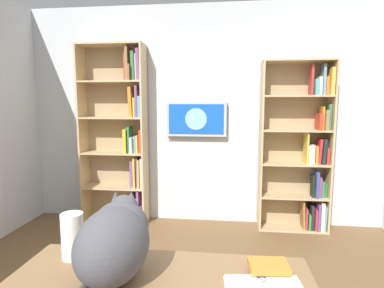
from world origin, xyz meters
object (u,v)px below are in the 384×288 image
(cat, at_px, (115,238))
(paper_towel_roll, at_px, (73,236))
(bookshelf_left, at_px, (303,152))
(wall_mounted_tv, at_px, (196,119))
(bookshelf_right, at_px, (122,137))
(desk_book_stack, at_px, (268,268))

(cat, height_order, paper_towel_roll, cat)
(bookshelf_left, distance_m, paper_towel_roll, 2.86)
(bookshelf_left, bearing_deg, paper_towel_roll, 54.92)
(wall_mounted_tv, bearing_deg, bookshelf_left, 176.22)
(paper_towel_roll, bearing_deg, wall_mounted_tv, -98.72)
(bookshelf_right, distance_m, desk_book_stack, 2.84)
(bookshelf_right, height_order, cat, bookshelf_right)
(wall_mounted_tv, bearing_deg, paper_towel_roll, 81.28)
(wall_mounted_tv, bearing_deg, bookshelf_right, 5.15)
(bookshelf_left, bearing_deg, bookshelf_right, -0.02)
(bookshelf_left, bearing_deg, wall_mounted_tv, -3.78)
(bookshelf_left, xyz_separation_m, bookshelf_right, (2.20, -0.00, 0.15))
(bookshelf_left, distance_m, wall_mounted_tv, 1.33)
(bookshelf_right, bearing_deg, desk_book_stack, 122.40)
(bookshelf_left, height_order, cat, bookshelf_left)
(bookshelf_left, bearing_deg, desk_book_stack, 73.93)
(wall_mounted_tv, height_order, cat, wall_mounted_tv)
(cat, relative_size, paper_towel_roll, 2.46)
(wall_mounted_tv, relative_size, desk_book_stack, 3.91)
(paper_towel_roll, height_order, desk_book_stack, paper_towel_roll)
(cat, bearing_deg, bookshelf_left, -118.91)
(bookshelf_left, xyz_separation_m, paper_towel_roll, (1.64, 2.34, -0.09))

